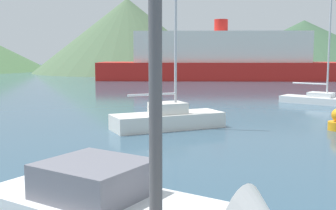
% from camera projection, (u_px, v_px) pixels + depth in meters
% --- Properties ---
extents(sailboat_inner, '(5.05, 4.62, 8.92)m').
position_uv_depth(sailboat_inner, '(168.00, 118.00, 19.35)').
color(sailboat_inner, white).
rests_on(sailboat_inner, ground_plane).
extents(sailboat_middle, '(5.55, 3.48, 11.25)m').
position_uv_depth(sailboat_middle, '(321.00, 97.00, 28.72)').
color(sailboat_middle, white).
rests_on(sailboat_middle, ground_plane).
extents(ferry_distant, '(32.42, 14.43, 7.81)m').
position_uv_depth(ferry_distant, '(221.00, 59.00, 54.98)').
color(ferry_distant, red).
rests_on(ferry_distant, ground_plane).
extents(hill_central, '(34.13, 34.13, 13.38)m').
position_uv_depth(hill_central, '(127.00, 36.00, 76.99)').
color(hill_central, '#4C6647').
rests_on(hill_central, ground_plane).
extents(hill_east, '(37.97, 37.97, 9.47)m').
position_uv_depth(hill_east, '(303.00, 46.00, 77.49)').
color(hill_east, '#38563D').
rests_on(hill_east, ground_plane).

